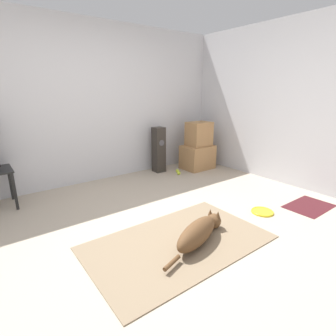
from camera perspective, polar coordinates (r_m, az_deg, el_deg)
ground_plane at (r=2.97m, az=-2.07°, el=-13.71°), size 12.00×12.00×0.00m
wall_back at (r=4.46m, az=-18.30°, el=12.95°), size 8.00×0.06×2.55m
wall_right at (r=4.57m, az=26.22°, el=12.18°), size 0.06×8.00×2.55m
area_rug at (r=2.78m, az=2.30°, el=-15.82°), size 1.84×1.11×0.01m
dog at (r=2.73m, az=6.81°, el=-13.60°), size 0.99×0.42×0.25m
frisbee at (r=3.58m, az=19.85°, el=-8.93°), size 0.27×0.27×0.03m
cardboard_box_lower at (r=5.20m, az=6.43°, el=2.39°), size 0.58×0.46×0.46m
cardboard_box_upper at (r=5.12m, az=6.76°, el=7.37°), size 0.44×0.35×0.45m
floor_speaker at (r=4.92m, az=-2.04°, el=3.99°), size 0.20×0.20×0.84m
tennis_ball_by_boxes at (r=4.82m, az=2.35°, el=-1.10°), size 0.07×0.07×0.07m
tennis_ball_near_speaker at (r=4.95m, az=2.07°, el=-0.61°), size 0.07×0.07×0.07m
door_mat at (r=4.02m, az=28.35°, el=-7.31°), size 0.66×0.44×0.01m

